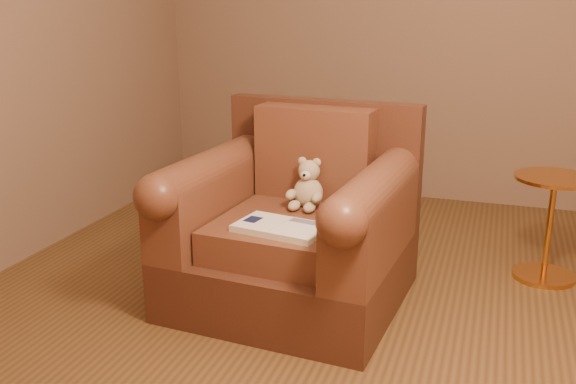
% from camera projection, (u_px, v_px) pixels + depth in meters
% --- Properties ---
extents(floor, '(4.00, 4.00, 0.00)m').
position_uv_depth(floor, '(368.00, 316.00, 2.99)').
color(floor, brown).
rests_on(floor, ground).
extents(armchair, '(1.10, 1.06, 0.93)m').
position_uv_depth(armchair, '(295.00, 228.00, 3.10)').
color(armchair, '#482618').
rests_on(armchair, floor).
extents(teddy_bear, '(0.18, 0.20, 0.25)m').
position_uv_depth(teddy_bear, '(307.00, 189.00, 3.12)').
color(teddy_bear, tan).
rests_on(teddy_bear, armchair).
extents(guidebook, '(0.42, 0.29, 0.03)m').
position_uv_depth(guidebook, '(280.00, 228.00, 2.81)').
color(guidebook, beige).
rests_on(guidebook, armchair).
extents(side_table, '(0.40, 0.40, 0.56)m').
position_uv_depth(side_table, '(550.00, 224.00, 3.32)').
color(side_table, gold).
rests_on(side_table, floor).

